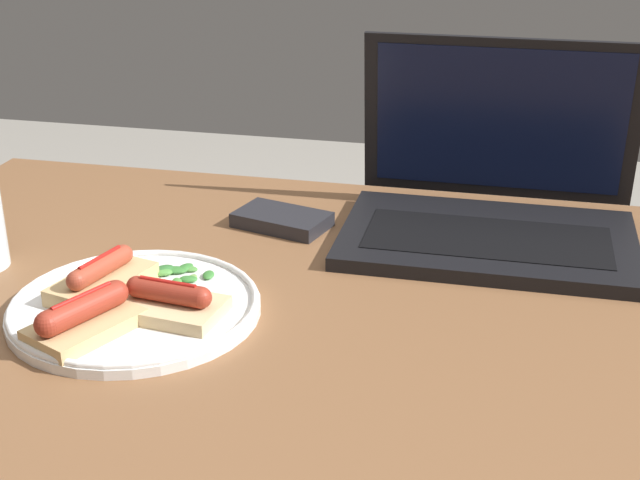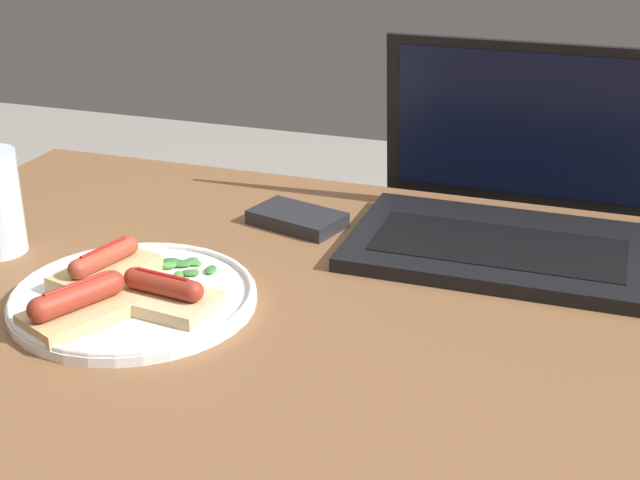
{
  "view_description": "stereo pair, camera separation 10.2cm",
  "coord_description": "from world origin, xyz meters",
  "views": [
    {
      "loc": [
        0.18,
        -0.84,
        1.21
      ],
      "look_at": [
        -0.03,
        0.07,
        0.8
      ],
      "focal_mm": 50.0,
      "sensor_mm": 36.0,
      "label": 1
    },
    {
      "loc": [
        0.28,
        -0.81,
        1.21
      ],
      "look_at": [
        -0.03,
        0.07,
        0.8
      ],
      "focal_mm": 50.0,
      "sensor_mm": 36.0,
      "label": 2
    }
  ],
  "objects": [
    {
      "name": "desk",
      "position": [
        0.0,
        0.0,
        0.68
      ],
      "size": [
        1.27,
        0.86,
        0.74
      ],
      "color": "brown",
      "rests_on": "ground_plane"
    },
    {
      "name": "laptop",
      "position": [
        0.16,
        0.27,
        0.79
      ],
      "size": [
        0.37,
        0.27,
        0.25
      ],
      "color": "black",
      "rests_on": "desk"
    },
    {
      "name": "plate",
      "position": [
        -0.21,
        -0.04,
        0.75
      ],
      "size": [
        0.28,
        0.28,
        0.02
      ],
      "color": "white",
      "rests_on": "desk"
    },
    {
      "name": "sausage_toast_left",
      "position": [
        -0.26,
        -0.01,
        0.77
      ],
      "size": [
        0.1,
        0.13,
        0.04
      ],
      "rotation": [
        0.0,
        0.0,
        1.32
      ],
      "color": "tan",
      "rests_on": "plate"
    },
    {
      "name": "sausage_toast_middle",
      "position": [
        -0.24,
        -0.11,
        0.77
      ],
      "size": [
        0.11,
        0.13,
        0.05
      ],
      "rotation": [
        0.0,
        0.0,
        4.28
      ],
      "color": "tan",
      "rests_on": "plate"
    },
    {
      "name": "sausage_toast_right",
      "position": [
        -0.17,
        -0.05,
        0.77
      ],
      "size": [
        0.12,
        0.09,
        0.04
      ],
      "rotation": [
        0.0,
        0.0,
        6.16
      ],
      "color": "#D6B784",
      "rests_on": "plate"
    },
    {
      "name": "salad_pile",
      "position": [
        -0.19,
        0.04,
        0.76
      ],
      "size": [
        0.08,
        0.06,
        0.01
      ],
      "color": "#2D662D",
      "rests_on": "plate"
    },
    {
      "name": "external_drive",
      "position": [
        -0.12,
        0.24,
        0.75
      ],
      "size": [
        0.14,
        0.1,
        0.02
      ],
      "rotation": [
        0.0,
        0.0,
        -0.27
      ],
      "color": "#232328",
      "rests_on": "desk"
    }
  ]
}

